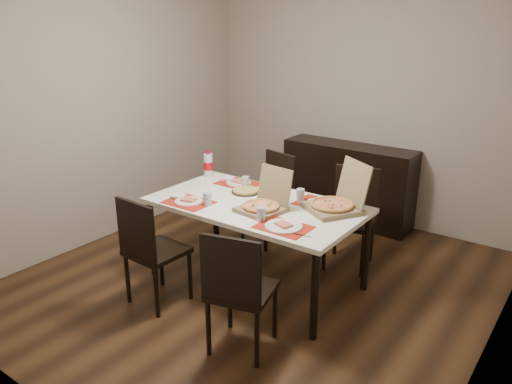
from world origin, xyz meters
TOP-DOWN VIEW (x-y plane):
  - ground at (0.00, 0.00)m, footprint 3.80×4.00m
  - room_walls at (0.00, 0.43)m, footprint 3.84×4.02m
  - sideboard at (0.00, 1.78)m, footprint 1.50×0.40m
  - dining_table at (0.01, -0.02)m, footprint 1.80×1.00m
  - chair_near_left at (-0.46, -0.82)m, footprint 0.44×0.44m
  - chair_near_right at (0.50, -0.90)m, footprint 0.51×0.51m
  - chair_far_left at (-0.40, 0.83)m, footprint 0.50×0.50m
  - chair_far_right at (0.51, 0.83)m, footprint 0.49×0.49m
  - setting_near_left at (-0.44, -0.33)m, footprint 0.44×0.30m
  - setting_near_right at (0.43, -0.32)m, footprint 0.51×0.30m
  - setting_far_left at (-0.42, 0.31)m, footprint 0.44×0.30m
  - setting_far_right at (0.40, 0.28)m, footprint 0.45×0.30m
  - napkin_loose at (0.12, -0.11)m, footprint 0.16×0.16m
  - pizza_box_center at (0.16, -0.12)m, footprint 0.38×0.41m
  - pizza_box_right at (0.63, 0.23)m, footprint 0.56×0.58m
  - faina_plate at (-0.23, 0.15)m, footprint 0.26×0.26m
  - dip_bowl at (0.07, 0.21)m, footprint 0.13×0.13m
  - soda_bottle at (-0.83, 0.33)m, footprint 0.09×0.09m

SIDE VIEW (x-z plane):
  - ground at x=0.00m, z-range -0.02..0.00m
  - sideboard at x=0.00m, z-range 0.00..0.90m
  - chair_near_left at x=-0.46m, z-range 0.05..0.98m
  - chair_near_right at x=0.50m, z-range 0.05..0.98m
  - chair_far_left at x=-0.40m, z-range 0.05..0.98m
  - chair_far_right at x=0.51m, z-range 0.05..0.98m
  - dining_table at x=0.01m, z-range 0.31..1.06m
  - napkin_loose at x=0.12m, z-range 0.75..0.77m
  - dip_bowl at x=0.07m, z-range 0.75..0.78m
  - faina_plate at x=-0.23m, z-range 0.75..0.78m
  - setting_near_right at x=0.43m, z-range 0.72..0.83m
  - setting_near_left at x=-0.44m, z-range 0.72..0.83m
  - setting_far_left at x=-0.42m, z-range 0.72..0.83m
  - setting_far_right at x=0.40m, z-range 0.72..0.83m
  - pizza_box_center at x=0.16m, z-range 0.64..0.97m
  - pizza_box_right at x=0.63m, z-range 0.61..1.01m
  - soda_bottle at x=-0.83m, z-range 0.73..1.00m
  - room_walls at x=0.00m, z-range 0.42..3.04m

